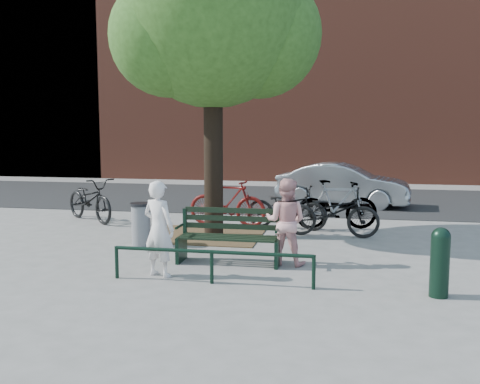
% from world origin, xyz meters
% --- Properties ---
extents(ground, '(90.00, 90.00, 0.00)m').
position_xyz_m(ground, '(0.00, 0.00, 0.00)').
color(ground, gray).
rests_on(ground, ground).
extents(dirt_pit, '(2.40, 2.00, 0.02)m').
position_xyz_m(dirt_pit, '(-1.00, 2.20, 0.01)').
color(dirt_pit, brown).
rests_on(dirt_pit, ground).
extents(road, '(40.00, 7.00, 0.01)m').
position_xyz_m(road, '(0.00, 8.50, 0.01)').
color(road, black).
rests_on(road, ground).
extents(townhouse_row, '(45.00, 4.00, 14.00)m').
position_xyz_m(townhouse_row, '(0.17, 16.00, 6.25)').
color(townhouse_row, brown).
rests_on(townhouse_row, ground).
extents(park_bench, '(1.74, 0.54, 0.97)m').
position_xyz_m(park_bench, '(-0.00, 0.08, 0.48)').
color(park_bench, black).
rests_on(park_bench, ground).
extents(guard_railing, '(3.06, 0.06, 0.51)m').
position_xyz_m(guard_railing, '(0.00, -1.20, 0.40)').
color(guard_railing, black).
rests_on(guard_railing, ground).
extents(street_tree, '(4.20, 3.80, 6.50)m').
position_xyz_m(street_tree, '(-0.75, 2.20, 4.42)').
color(street_tree, black).
rests_on(street_tree, ground).
extents(person_left, '(0.63, 0.52, 1.50)m').
position_xyz_m(person_left, '(-0.90, -0.95, 0.75)').
color(person_left, white).
rests_on(person_left, ground).
extents(person_right, '(0.79, 0.66, 1.46)m').
position_xyz_m(person_right, '(0.95, 0.15, 0.73)').
color(person_right, '#D79793').
rests_on(person_right, ground).
extents(bollard, '(0.26, 0.26, 0.96)m').
position_xyz_m(bollard, '(3.20, -1.21, 0.52)').
color(bollard, black).
rests_on(bollard, ground).
extents(litter_bin, '(0.41, 0.41, 0.84)m').
position_xyz_m(litter_bin, '(-2.00, 1.09, 0.42)').
color(litter_bin, gray).
rests_on(litter_bin, ground).
extents(bicycle_a, '(2.09, 1.79, 1.08)m').
position_xyz_m(bicycle_a, '(-4.25, 3.44, 0.54)').
color(bicycle_a, black).
rests_on(bicycle_a, ground).
extents(bicycle_b, '(1.94, 0.77, 1.13)m').
position_xyz_m(bicycle_b, '(-0.77, 3.41, 0.57)').
color(bicycle_b, '#540E0C').
rests_on(bicycle_b, ground).
extents(bicycle_c, '(1.98, 0.98, 0.99)m').
position_xyz_m(bicycle_c, '(0.63, 3.34, 0.50)').
color(bicycle_c, black).
rests_on(bicycle_c, ground).
extents(bicycle_d, '(1.95, 0.97, 1.13)m').
position_xyz_m(bicycle_d, '(1.75, 3.50, 0.56)').
color(bicycle_d, gray).
rests_on(bicycle_d, ground).
extents(bicycle_e, '(2.03, 0.80, 1.05)m').
position_xyz_m(bicycle_e, '(1.66, 2.64, 0.52)').
color(bicycle_e, black).
rests_on(bicycle_e, ground).
extents(parked_car, '(3.97, 1.85, 1.26)m').
position_xyz_m(parked_car, '(1.89, 7.23, 0.63)').
color(parked_car, gray).
rests_on(parked_car, ground).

